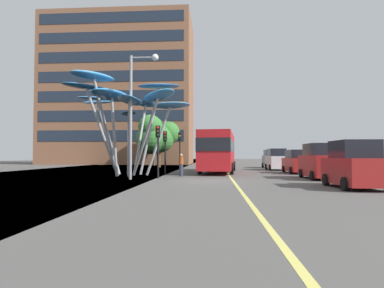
{
  "coord_description": "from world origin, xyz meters",
  "views": [
    {
      "loc": [
        0.51,
        -19.35,
        1.54
      ],
      "look_at": [
        -1.33,
        7.83,
        2.5
      ],
      "focal_mm": 30.09,
      "sensor_mm": 36.0,
      "label": 1
    }
  ],
  "objects_px": {
    "traffic_light_kerb_far": "(165,143)",
    "street_lamp": "(137,100)",
    "car_side_street": "(277,160)",
    "red_bus": "(218,150)",
    "car_far_side": "(272,159)",
    "car_parked_far": "(298,162)",
    "car_parked_near": "(354,166)",
    "pedestrian": "(181,165)",
    "leaf_sculpture": "(124,102)",
    "traffic_light_island_mid": "(180,143)",
    "traffic_light_kerb_near": "(158,140)",
    "car_parked_mid": "(320,162)"
  },
  "relations": [
    {
      "from": "leaf_sculpture",
      "to": "traffic_light_kerb_far",
      "type": "height_order",
      "value": "leaf_sculpture"
    },
    {
      "from": "car_far_side",
      "to": "traffic_light_island_mid",
      "type": "bearing_deg",
      "value": -146.6
    },
    {
      "from": "pedestrian",
      "to": "street_lamp",
      "type": "bearing_deg",
      "value": -127.27
    },
    {
      "from": "red_bus",
      "to": "car_parked_mid",
      "type": "xyz_separation_m",
      "value": [
        6.45,
        -7.64,
        -0.95
      ]
    },
    {
      "from": "traffic_light_kerb_near",
      "to": "car_side_street",
      "type": "distance_m",
      "value": 16.5
    },
    {
      "from": "leaf_sculpture",
      "to": "traffic_light_island_mid",
      "type": "height_order",
      "value": "leaf_sculpture"
    },
    {
      "from": "red_bus",
      "to": "traffic_light_kerb_near",
      "type": "distance_m",
      "value": 8.76
    },
    {
      "from": "traffic_light_kerb_far",
      "to": "traffic_light_island_mid",
      "type": "distance_m",
      "value": 7.75
    },
    {
      "from": "car_parked_near",
      "to": "car_far_side",
      "type": "height_order",
      "value": "car_parked_near"
    },
    {
      "from": "red_bus",
      "to": "car_far_side",
      "type": "height_order",
      "value": "red_bus"
    },
    {
      "from": "red_bus",
      "to": "car_parked_near",
      "type": "bearing_deg",
      "value": -65.54
    },
    {
      "from": "traffic_light_kerb_far",
      "to": "car_parked_far",
      "type": "relative_size",
      "value": 0.76
    },
    {
      "from": "car_side_street",
      "to": "traffic_light_island_mid",
      "type": "bearing_deg",
      "value": -173.64
    },
    {
      "from": "car_parked_near",
      "to": "car_side_street",
      "type": "height_order",
      "value": "car_parked_near"
    },
    {
      "from": "car_parked_near",
      "to": "street_lamp",
      "type": "relative_size",
      "value": 0.48
    },
    {
      "from": "car_parked_mid",
      "to": "car_far_side",
      "type": "height_order",
      "value": "car_parked_mid"
    },
    {
      "from": "car_parked_far",
      "to": "car_side_street",
      "type": "relative_size",
      "value": 1.17
    },
    {
      "from": "red_bus",
      "to": "traffic_light_kerb_near",
      "type": "height_order",
      "value": "red_bus"
    },
    {
      "from": "car_parked_mid",
      "to": "street_lamp",
      "type": "height_order",
      "value": "street_lamp"
    },
    {
      "from": "car_far_side",
      "to": "red_bus",
      "type": "bearing_deg",
      "value": -121.39
    },
    {
      "from": "car_side_street",
      "to": "red_bus",
      "type": "bearing_deg",
      "value": -140.22
    },
    {
      "from": "traffic_light_island_mid",
      "to": "street_lamp",
      "type": "height_order",
      "value": "street_lamp"
    },
    {
      "from": "traffic_light_island_mid",
      "to": "car_parked_near",
      "type": "bearing_deg",
      "value": -60.06
    },
    {
      "from": "car_parked_mid",
      "to": "car_far_side",
      "type": "xyz_separation_m",
      "value": [
        0.27,
        18.65,
        -0.03
      ]
    },
    {
      "from": "leaf_sculpture",
      "to": "traffic_light_kerb_near",
      "type": "relative_size",
      "value": 3.18
    },
    {
      "from": "red_bus",
      "to": "car_parked_mid",
      "type": "distance_m",
      "value": 10.04
    },
    {
      "from": "traffic_light_kerb_far",
      "to": "street_lamp",
      "type": "bearing_deg",
      "value": -101.46
    },
    {
      "from": "leaf_sculpture",
      "to": "traffic_light_kerb_far",
      "type": "distance_m",
      "value": 4.52
    },
    {
      "from": "traffic_light_kerb_far",
      "to": "pedestrian",
      "type": "bearing_deg",
      "value": -50.82
    },
    {
      "from": "leaf_sculpture",
      "to": "car_parked_mid",
      "type": "height_order",
      "value": "leaf_sculpture"
    },
    {
      "from": "car_parked_near",
      "to": "car_far_side",
      "type": "distance_m",
      "value": 24.52
    },
    {
      "from": "traffic_light_island_mid",
      "to": "car_far_side",
      "type": "distance_m",
      "value": 12.88
    },
    {
      "from": "leaf_sculpture",
      "to": "traffic_light_island_mid",
      "type": "xyz_separation_m",
      "value": [
        3.44,
        8.6,
        -2.86
      ]
    },
    {
      "from": "traffic_light_kerb_far",
      "to": "car_parked_far",
      "type": "xyz_separation_m",
      "value": [
        11.09,
        2.86,
        -1.55
      ]
    },
    {
      "from": "traffic_light_kerb_near",
      "to": "traffic_light_island_mid",
      "type": "distance_m",
      "value": 11.67
    },
    {
      "from": "car_far_side",
      "to": "car_parked_far",
      "type": "bearing_deg",
      "value": -89.58
    },
    {
      "from": "traffic_light_kerb_far",
      "to": "car_side_street",
      "type": "height_order",
      "value": "traffic_light_kerb_far"
    },
    {
      "from": "leaf_sculpture",
      "to": "pedestrian",
      "type": "bearing_deg",
      "value": -11.72
    },
    {
      "from": "car_parked_far",
      "to": "street_lamp",
      "type": "height_order",
      "value": "street_lamp"
    },
    {
      "from": "car_parked_near",
      "to": "pedestrian",
      "type": "relative_size",
      "value": 2.32
    },
    {
      "from": "traffic_light_kerb_near",
      "to": "car_side_street",
      "type": "relative_size",
      "value": 0.91
    },
    {
      "from": "car_side_street",
      "to": "street_lamp",
      "type": "height_order",
      "value": "street_lamp"
    },
    {
      "from": "car_parked_near",
      "to": "pedestrian",
      "type": "bearing_deg",
      "value": 138.41
    },
    {
      "from": "car_parked_far",
      "to": "pedestrian",
      "type": "relative_size",
      "value": 2.73
    },
    {
      "from": "traffic_light_island_mid",
      "to": "red_bus",
      "type": "bearing_deg",
      "value": -45.4
    },
    {
      "from": "street_lamp",
      "to": "pedestrian",
      "type": "xyz_separation_m",
      "value": [
        2.51,
        3.3,
        -4.28
      ]
    },
    {
      "from": "pedestrian",
      "to": "traffic_light_kerb_near",
      "type": "bearing_deg",
      "value": -122.64
    },
    {
      "from": "leaf_sculpture",
      "to": "car_far_side",
      "type": "xyz_separation_m",
      "value": [
        14.09,
        15.62,
        -4.64
      ]
    },
    {
      "from": "red_bus",
      "to": "traffic_light_island_mid",
      "type": "bearing_deg",
      "value": 134.6
    },
    {
      "from": "traffic_light_kerb_far",
      "to": "street_lamp",
      "type": "distance_m",
      "value": 5.83
    }
  ]
}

